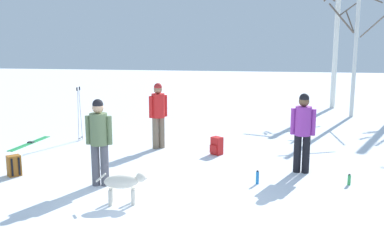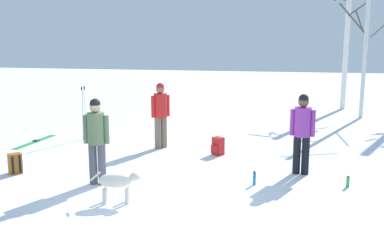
{
  "view_description": "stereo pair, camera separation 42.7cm",
  "coord_description": "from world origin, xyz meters",
  "px_view_note": "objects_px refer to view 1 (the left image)",
  "views": [
    {
      "loc": [
        1.64,
        -7.56,
        2.89
      ],
      "look_at": [
        0.09,
        2.32,
        1.0
      ],
      "focal_mm": 41.55,
      "sensor_mm": 36.0,
      "label": 1
    },
    {
      "loc": [
        2.06,
        -7.49,
        2.89
      ],
      "look_at": [
        0.09,
        2.32,
        1.0
      ],
      "focal_mm": 41.55,
      "sensor_mm": 36.0,
      "label": 2
    }
  ],
  "objects_px": {
    "dog": "(124,183)",
    "water_bottle_0": "(257,178)",
    "backpack_0": "(14,166)",
    "person_2": "(158,111)",
    "birch_tree_0": "(336,39)",
    "birch_tree_1": "(356,42)",
    "backpack_1": "(217,146)",
    "ski_poles_0": "(79,112)",
    "water_bottle_1": "(349,180)",
    "person_0": "(303,128)",
    "ski_pair_lying_0": "(30,143)",
    "person_1": "(99,137)"
  },
  "relations": [
    {
      "from": "person_2",
      "to": "dog",
      "type": "distance_m",
      "value": 4.0
    },
    {
      "from": "person_2",
      "to": "ski_pair_lying_0",
      "type": "relative_size",
      "value": 0.97
    },
    {
      "from": "dog",
      "to": "backpack_1",
      "type": "height_order",
      "value": "dog"
    },
    {
      "from": "ski_poles_0",
      "to": "dog",
      "type": "bearing_deg",
      "value": -58.99
    },
    {
      "from": "water_bottle_1",
      "to": "birch_tree_1",
      "type": "xyz_separation_m",
      "value": [
        1.52,
        7.92,
        2.59
      ]
    },
    {
      "from": "dog",
      "to": "birch_tree_0",
      "type": "relative_size",
      "value": 0.17
    },
    {
      "from": "birch_tree_1",
      "to": "backpack_0",
      "type": "bearing_deg",
      "value": -134.92
    },
    {
      "from": "dog",
      "to": "person_2",
      "type": "bearing_deg",
      "value": 94.45
    },
    {
      "from": "backpack_0",
      "to": "birch_tree_1",
      "type": "relative_size",
      "value": 0.09
    },
    {
      "from": "ski_poles_0",
      "to": "person_1",
      "type": "bearing_deg",
      "value": -61.77
    },
    {
      "from": "dog",
      "to": "water_bottle_0",
      "type": "bearing_deg",
      "value": 32.03
    },
    {
      "from": "ski_pair_lying_0",
      "to": "water_bottle_1",
      "type": "height_order",
      "value": "water_bottle_1"
    },
    {
      "from": "person_1",
      "to": "birch_tree_1",
      "type": "distance_m",
      "value": 10.91
    },
    {
      "from": "dog",
      "to": "backpack_0",
      "type": "bearing_deg",
      "value": 156.89
    },
    {
      "from": "person_1",
      "to": "water_bottle_0",
      "type": "xyz_separation_m",
      "value": [
        3.05,
        0.55,
        -0.85
      ]
    },
    {
      "from": "backpack_0",
      "to": "birch_tree_1",
      "type": "xyz_separation_m",
      "value": [
        8.37,
        8.4,
        2.48
      ]
    },
    {
      "from": "ski_pair_lying_0",
      "to": "birch_tree_0",
      "type": "distance_m",
      "value": 12.22
    },
    {
      "from": "person_1",
      "to": "ski_poles_0",
      "type": "height_order",
      "value": "person_1"
    },
    {
      "from": "ski_pair_lying_0",
      "to": "backpack_1",
      "type": "distance_m",
      "value": 5.18
    },
    {
      "from": "backpack_0",
      "to": "person_2",
      "type": "bearing_deg",
      "value": 48.15
    },
    {
      "from": "ski_pair_lying_0",
      "to": "birch_tree_0",
      "type": "height_order",
      "value": "birch_tree_0"
    },
    {
      "from": "ski_poles_0",
      "to": "water_bottle_1",
      "type": "xyz_separation_m",
      "value": [
        6.78,
        -2.83,
        -0.7
      ]
    },
    {
      "from": "ski_pair_lying_0",
      "to": "birch_tree_0",
      "type": "bearing_deg",
      "value": 40.09
    },
    {
      "from": "backpack_0",
      "to": "backpack_1",
      "type": "xyz_separation_m",
      "value": [
        4.04,
        2.37,
        0.0
      ]
    },
    {
      "from": "backpack_1",
      "to": "water_bottle_0",
      "type": "bearing_deg",
      "value": -64.2
    },
    {
      "from": "ski_poles_0",
      "to": "water_bottle_1",
      "type": "relative_size",
      "value": 6.76
    },
    {
      "from": "dog",
      "to": "birch_tree_1",
      "type": "height_order",
      "value": "birch_tree_1"
    },
    {
      "from": "ski_pair_lying_0",
      "to": "backpack_0",
      "type": "xyz_separation_m",
      "value": [
        1.13,
        -2.7,
        0.2
      ]
    },
    {
      "from": "person_1",
      "to": "backpack_0",
      "type": "xyz_separation_m",
      "value": [
        -2.02,
        0.3,
        -0.77
      ]
    },
    {
      "from": "backpack_0",
      "to": "ski_pair_lying_0",
      "type": "bearing_deg",
      "value": 112.72
    },
    {
      "from": "dog",
      "to": "water_bottle_1",
      "type": "bearing_deg",
      "value": 22.13
    },
    {
      "from": "ski_pair_lying_0",
      "to": "ski_poles_0",
      "type": "relative_size",
      "value": 1.17
    },
    {
      "from": "person_2",
      "to": "water_bottle_1",
      "type": "relative_size",
      "value": 7.66
    },
    {
      "from": "person_0",
      "to": "birch_tree_1",
      "type": "distance_m",
      "value": 7.8
    },
    {
      "from": "dog",
      "to": "water_bottle_1",
      "type": "relative_size",
      "value": 3.93
    },
    {
      "from": "backpack_1",
      "to": "water_bottle_0",
      "type": "height_order",
      "value": "backpack_1"
    },
    {
      "from": "backpack_1",
      "to": "person_2",
      "type": "bearing_deg",
      "value": 166.01
    },
    {
      "from": "person_2",
      "to": "person_0",
      "type": "bearing_deg",
      "value": -24.3
    },
    {
      "from": "person_2",
      "to": "water_bottle_0",
      "type": "xyz_separation_m",
      "value": [
        2.59,
        -2.51,
        -0.85
      ]
    },
    {
      "from": "backpack_0",
      "to": "backpack_1",
      "type": "distance_m",
      "value": 4.68
    },
    {
      "from": "person_1",
      "to": "ski_poles_0",
      "type": "bearing_deg",
      "value": 118.23
    },
    {
      "from": "person_0",
      "to": "birch_tree_1",
      "type": "relative_size",
      "value": 0.33
    },
    {
      "from": "person_2",
      "to": "backpack_0",
      "type": "xyz_separation_m",
      "value": [
        -2.47,
        -2.76,
        -0.77
      ]
    },
    {
      "from": "ski_poles_0",
      "to": "backpack_1",
      "type": "distance_m",
      "value": 4.11
    },
    {
      "from": "backpack_0",
      "to": "water_bottle_0",
      "type": "distance_m",
      "value": 5.07
    },
    {
      "from": "person_0",
      "to": "backpack_0",
      "type": "xyz_separation_m",
      "value": [
        -5.98,
        -1.17,
        -0.77
      ]
    },
    {
      "from": "person_2",
      "to": "birch_tree_0",
      "type": "distance_m",
      "value": 9.56
    },
    {
      "from": "person_2",
      "to": "birch_tree_0",
      "type": "relative_size",
      "value": 0.34
    },
    {
      "from": "water_bottle_1",
      "to": "ski_pair_lying_0",
      "type": "bearing_deg",
      "value": 164.42
    },
    {
      "from": "person_0",
      "to": "water_bottle_1",
      "type": "xyz_separation_m",
      "value": [
        0.87,
        -0.7,
        -0.88
      ]
    }
  ]
}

